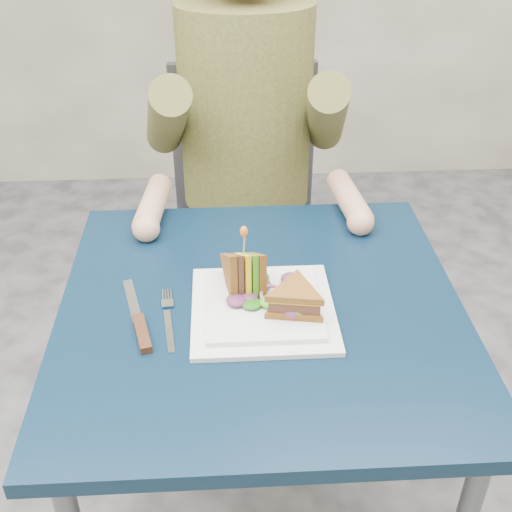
{
  "coord_description": "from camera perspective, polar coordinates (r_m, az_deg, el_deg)",
  "views": [
    {
      "loc": [
        -0.06,
        -0.94,
        1.47
      ],
      "look_at": [
        -0.01,
        0.03,
        0.82
      ],
      "focal_mm": 45.0,
      "sensor_mm": 36.0,
      "label": 1
    }
  ],
  "objects": [
    {
      "name": "diner",
      "position": [
        1.66,
        -0.91,
        14.17
      ],
      "size": [
        0.54,
        0.59,
        0.74
      ],
      "color": "brown",
      "rests_on": "chair"
    },
    {
      "name": "toothpick",
      "position": [
        1.15,
        -1.07,
        0.99
      ],
      "size": [
        0.01,
        0.01,
        0.06
      ],
      "primitive_type": "cylinder",
      "rotation": [
        0.14,
        0.07,
        0.0
      ],
      "color": "tan",
      "rests_on": "sandwich_upright"
    },
    {
      "name": "sandwich_flat",
      "position": [
        1.14,
        3.49,
        -3.87
      ],
      "size": [
        0.14,
        0.14,
        0.05
      ],
      "color": "brown",
      "rests_on": "plate"
    },
    {
      "name": "fork",
      "position": [
        1.17,
        -7.78,
        -5.73
      ],
      "size": [
        0.03,
        0.18,
        0.01
      ],
      "color": "silver",
      "rests_on": "table"
    },
    {
      "name": "knife",
      "position": [
        1.16,
        -10.26,
        -6.2
      ],
      "size": [
        0.07,
        0.22,
        0.02
      ],
      "color": "silver",
      "rests_on": "table"
    },
    {
      "name": "onion_ring",
      "position": [
        1.16,
        1.36,
        -3.44
      ],
      "size": [
        0.04,
        0.04,
        0.02
      ],
      "primitive_type": "torus",
      "rotation": [
        0.44,
        0.0,
        0.0
      ],
      "color": "#9E4C7A",
      "rests_on": "plate"
    },
    {
      "name": "chair",
      "position": [
        1.91,
        -0.96,
        4.7
      ],
      "size": [
        0.42,
        0.4,
        0.93
      ],
      "color": "#47474C",
      "rests_on": "ground"
    },
    {
      "name": "sandwich_upright",
      "position": [
        1.18,
        -1.03,
        -1.62
      ],
      "size": [
        0.09,
        0.15,
        0.15
      ],
      "color": "brown",
      "rests_on": "plate"
    },
    {
      "name": "table",
      "position": [
        1.25,
        0.46,
        -7.24
      ],
      "size": [
        0.75,
        0.75,
        0.73
      ],
      "color": "black",
      "rests_on": "ground"
    },
    {
      "name": "lettuce_spill",
      "position": [
        1.17,
        0.85,
        -3.51
      ],
      "size": [
        0.15,
        0.13,
        0.02
      ],
      "primitive_type": null,
      "color": "#337A14",
      "rests_on": "plate"
    },
    {
      "name": "plate",
      "position": [
        1.18,
        0.63,
        -4.63
      ],
      "size": [
        0.26,
        0.26,
        0.02
      ],
      "color": "white",
      "rests_on": "table"
    },
    {
      "name": "toothpick_frill",
      "position": [
        1.13,
        -1.08,
        2.18
      ],
      "size": [
        0.01,
        0.01,
        0.02
      ],
      "primitive_type": "ellipsoid",
      "color": "orange",
      "rests_on": "sandwich_upright"
    }
  ]
}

